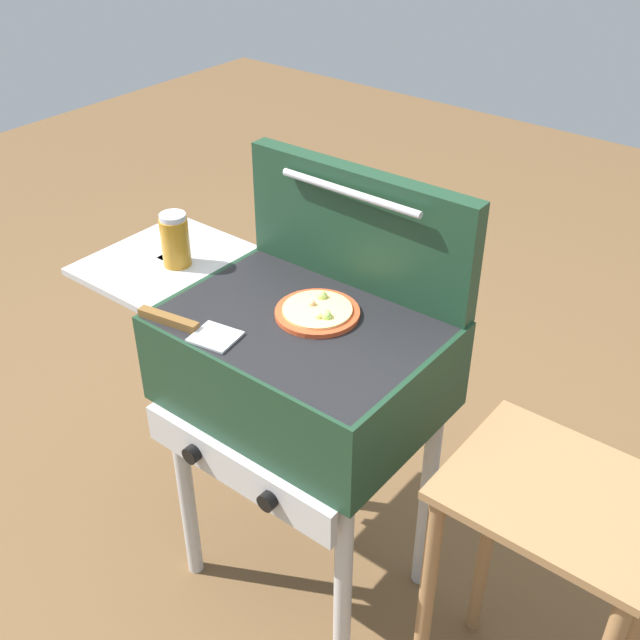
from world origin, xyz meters
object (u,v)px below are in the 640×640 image
Objects in this scene: sauce_jar at (175,240)px; spatula at (187,326)px; prep_table at (544,564)px; grill at (298,368)px; pizza_cheese at (318,312)px.

sauce_jar reaches higher than spatula.
spatula is at bearing -38.78° from sauce_jar.
sauce_jar reaches higher than prep_table.
prep_table is at bearing 0.37° from grill.
pizza_cheese reaches higher than grill.
grill is 4.80× the size of pizza_cheese.
grill reaches higher than prep_table.
pizza_cheese is at bearing 55.57° from grill.
sauce_jar is (-0.44, -0.04, 0.06)m from pizza_cheese.
sauce_jar is at bearing -175.14° from pizza_cheese.
grill is at bearing -0.59° from sauce_jar.
sauce_jar is 0.54× the size of spatula.
grill is 1.25× the size of prep_table.
sauce_jar is 1.16m from prep_table.
sauce_jar is at bearing 141.22° from spatula.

